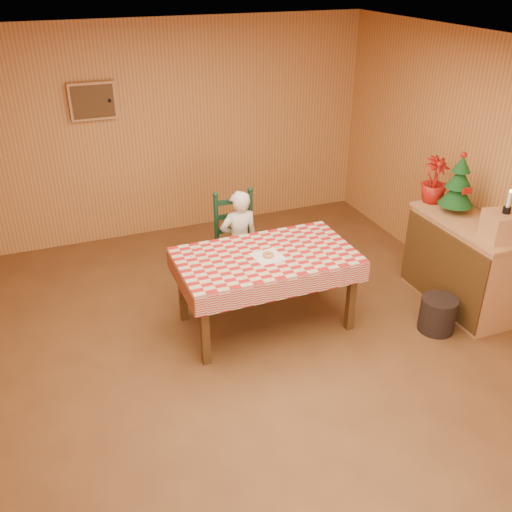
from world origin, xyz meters
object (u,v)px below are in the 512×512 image
(seated_child, at_px, (239,241))
(christmas_tree, at_px, (459,185))
(dining_table, at_px, (266,262))
(storage_bin, at_px, (438,314))
(shelf_unit, at_px, (462,263))
(ladder_chair, at_px, (237,244))
(crate, at_px, (503,226))

(seated_child, height_order, christmas_tree, christmas_tree)
(dining_table, xyz_separation_m, storage_bin, (1.49, -0.70, -0.51))
(shelf_unit, distance_m, christmas_tree, 0.79)
(ladder_chair, bearing_deg, christmas_tree, -24.66)
(seated_child, xyz_separation_m, shelf_unit, (1.98, -1.10, -0.10))
(dining_table, height_order, seated_child, seated_child)
(crate, relative_size, christmas_tree, 0.48)
(dining_table, bearing_deg, ladder_chair, 90.00)
(seated_child, xyz_separation_m, storage_bin, (1.49, -1.43, -0.39))
(ladder_chair, relative_size, christmas_tree, 1.74)
(dining_table, relative_size, christmas_tree, 2.67)
(dining_table, bearing_deg, christmas_tree, -3.60)
(ladder_chair, bearing_deg, seated_child, -90.00)
(christmas_tree, bearing_deg, ladder_chair, 155.34)
(ladder_chair, distance_m, storage_bin, 2.13)
(ladder_chair, bearing_deg, shelf_unit, -30.43)
(dining_table, relative_size, crate, 5.52)
(dining_table, height_order, storage_bin, dining_table)
(crate, bearing_deg, christmas_tree, 90.00)
(dining_table, distance_m, storage_bin, 1.73)
(ladder_chair, distance_m, crate, 2.59)
(crate, bearing_deg, storage_bin, 170.83)
(seated_child, bearing_deg, christmas_tree, 156.71)
(crate, xyz_separation_m, storage_bin, (-0.49, 0.08, -0.88))
(shelf_unit, xyz_separation_m, storage_bin, (-0.48, -0.32, -0.29))
(seated_child, bearing_deg, dining_table, 90.00)
(seated_child, xyz_separation_m, crate, (1.99, -1.50, 0.49))
(christmas_tree, bearing_deg, dining_table, 176.40)
(ladder_chair, height_order, shelf_unit, ladder_chair)
(dining_table, distance_m, seated_child, 0.74)
(shelf_unit, bearing_deg, storage_bin, -146.50)
(dining_table, relative_size, shelf_unit, 1.34)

